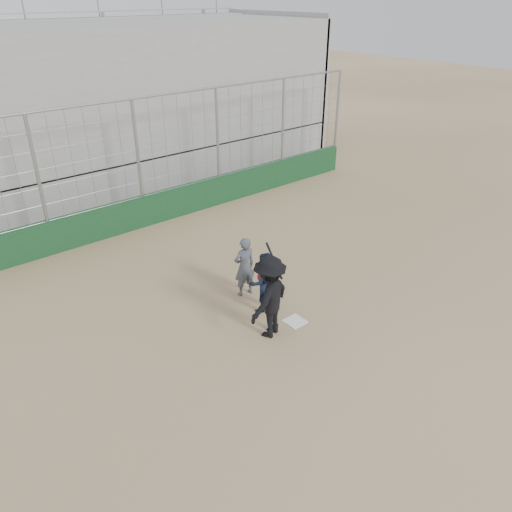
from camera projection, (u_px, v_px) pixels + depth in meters
ground at (295, 322)px, 11.52m from camera, size 90.00×90.00×0.00m
home_plate at (295, 321)px, 11.51m from camera, size 0.44×0.44×0.02m
backstop at (143, 198)px, 15.80m from camera, size 18.10×0.25×4.04m
bleachers at (71, 109)px, 18.22m from camera, size 20.25×6.70×6.98m
batter_at_plate at (270, 297)px, 10.68m from camera, size 1.39×1.05×2.05m
catcher_crouched at (263, 291)px, 11.71m from camera, size 0.82×0.69×1.05m
umpire at (245, 270)px, 12.25m from camera, size 0.61×0.44×1.40m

